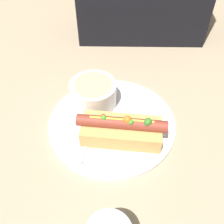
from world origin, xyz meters
name	(u,v)px	position (x,y,z in m)	size (l,w,h in m)	color
ground_plane	(112,125)	(0.00, 0.00, 0.00)	(4.00, 4.00, 0.00)	tan
dinner_plate	(112,123)	(0.00, 0.00, 0.01)	(0.29, 0.29, 0.01)	white
hot_dog	(122,129)	(0.02, -0.04, 0.04)	(0.19, 0.09, 0.07)	tan
soup_bowl	(93,93)	(-0.05, 0.06, 0.05)	(0.11, 0.11, 0.06)	silver
spoon	(94,119)	(-0.04, 0.00, 0.02)	(0.04, 0.17, 0.01)	#B7B7BC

